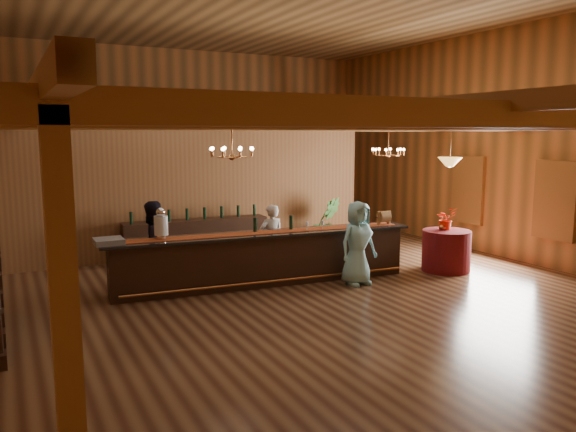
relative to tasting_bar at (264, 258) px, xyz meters
name	(u,v)px	position (x,y,z in m)	size (l,w,h in m)	color
floor	(281,284)	(0.28, -0.19, -0.53)	(14.00, 14.00, 0.00)	brown
wall_back	(179,142)	(0.28, 6.81, 2.22)	(12.00, 0.10, 5.50)	#B76F36
wall_right	(502,144)	(6.28, -0.19, 2.22)	(0.10, 14.00, 5.50)	#B76F36
beam_grid	(269,122)	(0.28, 0.32, 2.71)	(11.90, 13.90, 0.39)	#935A2A
support_posts	(292,208)	(0.28, -0.69, 1.07)	(9.20, 10.20, 3.20)	#935A2A
partition_wall	(200,193)	(-0.22, 3.31, 1.02)	(9.00, 0.18, 3.10)	brown
window_right_front	(555,200)	(6.23, -1.79, 1.02)	(0.12, 1.05, 1.75)	white
window_right_back	(468,190)	(6.23, 0.81, 1.02)	(0.12, 1.05, 1.75)	white
backroom_boxes	(186,222)	(-0.01, 5.31, 0.00)	(4.10, 0.60, 1.10)	black
tasting_bar	(264,258)	(0.00, 0.00, 0.00)	(6.33, 1.34, 1.06)	black
beverage_dispenser	(161,224)	(-2.00, 0.23, 0.80)	(0.26, 0.26, 0.60)	silver
glass_rack_tray	(109,241)	(-2.95, 0.21, 0.57)	(0.50, 0.50, 0.10)	gray
raffle_drum	(384,217)	(2.72, -0.29, 0.69)	(0.34, 0.24, 0.30)	brown
bar_bottle_0	(255,225)	(-0.13, 0.13, 0.67)	(0.07, 0.07, 0.30)	black
bar_bottle_1	(291,223)	(0.65, 0.07, 0.67)	(0.07, 0.07, 0.30)	black
backbar_shelf	(196,239)	(-0.51, 2.79, -0.05)	(3.44, 0.54, 0.97)	black
round_table	(446,251)	(4.04, -0.82, -0.08)	(1.05, 1.05, 0.90)	#4B0E0A
chandelier_left	(232,152)	(-0.91, -0.67, 2.15)	(0.80, 0.80, 0.67)	#9E5E30
chandelier_right	(388,152)	(4.02, 1.34, 2.03)	(0.80, 0.80, 0.80)	#9E5E30
pendant_lamp	(450,162)	(4.04, -0.82, 1.87)	(0.52, 0.52, 0.90)	#9E5E30
bartender	(271,239)	(0.50, 0.70, 0.22)	(0.55, 0.36, 1.50)	silver
staff_second	(152,245)	(-2.05, 0.76, 0.32)	(0.83, 0.65, 1.71)	black
guest	(358,243)	(1.66, -0.87, 0.31)	(0.82, 0.54, 1.69)	#8EDAE4
floor_plant	(327,222)	(3.04, 2.62, 0.14)	(0.74, 0.60, 1.35)	#3A6F2F
table_flowers	(446,219)	(4.08, -0.72, 0.62)	(0.44, 0.38, 0.49)	red
table_vase	(443,224)	(3.97, -0.74, 0.51)	(0.13, 0.13, 0.27)	#9E5E30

